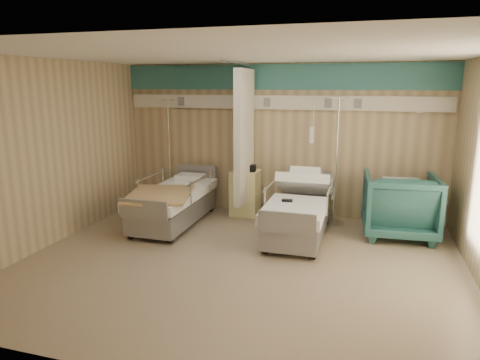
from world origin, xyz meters
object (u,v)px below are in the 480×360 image
bedside_cabinet (245,193)px  bed_right (298,218)px  visitor_armchair (400,205)px  bed_left (174,207)px  iv_stand_right (334,200)px  iv_stand_left (171,187)px

bedside_cabinet → bed_right: bearing=-38.0°
bed_right → visitor_armchair: (1.56, 0.50, 0.21)m
bed_left → visitor_armchair: visitor_armchair is taller
bed_right → bed_left: bearing=180.0°
bedside_cabinet → iv_stand_right: 1.65m
bedside_cabinet → visitor_armchair: (2.71, -0.40, 0.10)m
bed_left → bed_right: bearing=0.0°
iv_stand_left → bed_left: bearing=-61.4°
bed_right → iv_stand_left: size_ratio=1.00×
bed_right → visitor_armchair: visitor_armchair is taller
visitor_armchair → bed_left: bearing=3.7°
bedside_cabinet → visitor_armchair: 2.74m
visitor_armchair → iv_stand_right: iv_stand_right is taller
bed_right → iv_stand_right: 0.94m
bed_left → bedside_cabinet: size_ratio=2.54×
iv_stand_left → visitor_armchair: bearing=-5.2°
bedside_cabinet → visitor_armchair: visitor_armchair is taller
bed_right → bedside_cabinet: (-1.15, 0.90, 0.11)m
bed_right → bed_left: same height
bed_right → bedside_cabinet: bearing=142.0°
bed_right → bedside_cabinet: 1.46m
bed_left → bedside_cabinet: bedside_cabinet is taller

